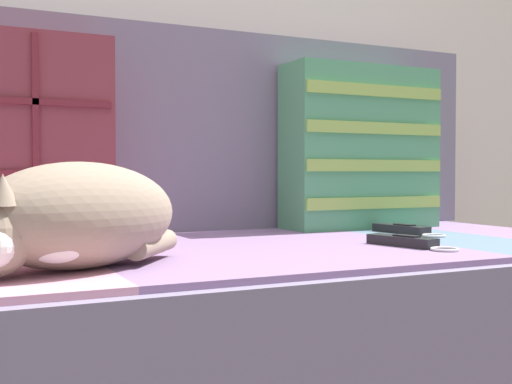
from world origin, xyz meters
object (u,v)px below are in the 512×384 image
Objects in this scene: sleeping_cat at (69,219)px; game_remote_near at (403,229)px; game_remote_far at (405,242)px; couch at (141,358)px; throw_pillow_striped at (360,148)px.

sleeping_cat is 1.81× the size of game_remote_near.
game_remote_near is at bearing 52.17° from game_remote_far.
couch is at bearing 53.15° from sleeping_cat.
throw_pillow_striped is 0.25m from game_remote_near.
couch is 10.17× the size of game_remote_near.
couch is 5.61× the size of sleeping_cat.
sleeping_cat is at bearing -126.85° from couch.
game_remote_far is at bearing -21.86° from couch.
sleeping_cat is 1.87× the size of game_remote_far.
throw_pillow_striped is (0.60, 0.19, 0.39)m from couch.
couch is 10.49× the size of game_remote_far.
couch is at bearing -162.45° from throw_pillow_striped.
sleeping_cat is at bearing -162.97° from game_remote_near.
sleeping_cat reaches higher than game_remote_far.
sleeping_cat is 0.61m from game_remote_far.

